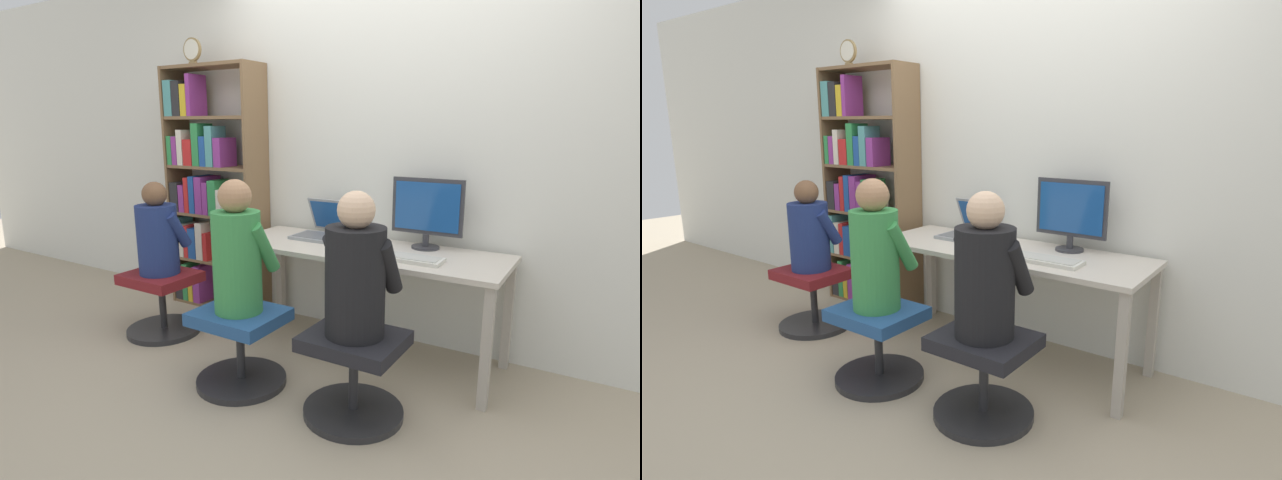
% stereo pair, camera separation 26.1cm
% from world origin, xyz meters
% --- Properties ---
extents(ground_plane, '(14.00, 14.00, 0.00)m').
position_xyz_m(ground_plane, '(0.00, 0.00, 0.00)').
color(ground_plane, tan).
extents(wall_back, '(10.00, 0.05, 2.60)m').
position_xyz_m(wall_back, '(0.00, 0.68, 1.30)').
color(wall_back, silver).
rests_on(wall_back, ground_plane).
extents(desk, '(1.74, 0.61, 0.70)m').
position_xyz_m(desk, '(0.00, 0.31, 0.62)').
color(desk, beige).
rests_on(desk, ground_plane).
extents(desktop_monitor, '(0.45, 0.17, 0.43)m').
position_xyz_m(desktop_monitor, '(0.33, 0.50, 0.93)').
color(desktop_monitor, '#333338').
rests_on(desktop_monitor, desk).
extents(laptop, '(0.30, 0.36, 0.25)m').
position_xyz_m(laptop, '(-0.39, 0.45, 0.75)').
color(laptop, gray).
rests_on(laptop, desk).
extents(keyboard, '(0.46, 0.16, 0.03)m').
position_xyz_m(keyboard, '(0.31, 0.18, 0.71)').
color(keyboard, silver).
rests_on(keyboard, desk).
extents(computer_mouse_by_keyboard, '(0.06, 0.11, 0.03)m').
position_xyz_m(computer_mouse_by_keyboard, '(0.00, 0.15, 0.71)').
color(computer_mouse_by_keyboard, black).
rests_on(computer_mouse_by_keyboard, desk).
extents(office_chair_left, '(0.51, 0.51, 0.44)m').
position_xyz_m(office_chair_left, '(0.28, -0.35, 0.24)').
color(office_chair_left, '#262628').
rests_on(office_chair_left, ground_plane).
extents(office_chair_right, '(0.51, 0.51, 0.44)m').
position_xyz_m(office_chair_right, '(-0.41, -0.40, 0.24)').
color(office_chair_right, '#262628').
rests_on(office_chair_right, ground_plane).
extents(person_at_monitor, '(0.36, 0.34, 0.71)m').
position_xyz_m(person_at_monitor, '(0.28, -0.35, 0.75)').
color(person_at_monitor, black).
rests_on(person_at_monitor, office_chair_left).
extents(person_at_laptop, '(0.33, 0.32, 0.73)m').
position_xyz_m(person_at_laptop, '(-0.41, -0.39, 0.77)').
color(person_at_laptop, '#388C47').
rests_on(person_at_laptop, office_chair_right).
extents(bookshelf, '(0.83, 0.28, 1.88)m').
position_xyz_m(bookshelf, '(-1.49, 0.49, 0.94)').
color(bookshelf, brown).
rests_on(bookshelf, ground_plane).
extents(desk_clock, '(0.17, 0.03, 0.19)m').
position_xyz_m(desk_clock, '(-1.49, 0.43, 1.98)').
color(desk_clock, olive).
rests_on(desk_clock, bookshelf).
extents(office_chair_side, '(0.51, 0.51, 0.44)m').
position_xyz_m(office_chair_side, '(-1.36, -0.12, 0.24)').
color(office_chair_side, '#262628').
rests_on(office_chair_side, ground_plane).
extents(person_near_shelf, '(0.34, 0.31, 0.64)m').
position_xyz_m(person_near_shelf, '(-1.36, -0.12, 0.72)').
color(person_near_shelf, navy).
rests_on(person_near_shelf, office_chair_side).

